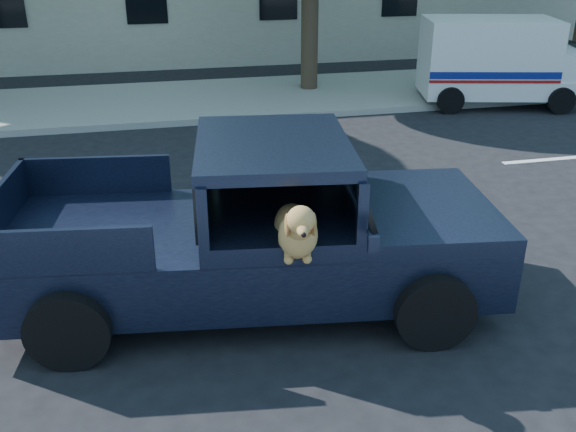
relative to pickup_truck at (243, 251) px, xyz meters
name	(u,v)px	position (x,y,z in m)	size (l,w,h in m)	color
ground	(103,304)	(-1.66, 0.30, -0.67)	(120.00, 120.00, 0.00)	black
far_sidewalk	(116,105)	(-1.66, 9.50, -0.60)	(60.00, 4.00, 0.15)	gray
lane_stripes	(230,186)	(0.34, 3.70, -0.66)	(21.60, 0.14, 0.01)	silver
pickup_truck	(243,251)	(0.00, 0.00, 0.00)	(5.77, 3.18, 1.98)	black
mail_truck	(496,68)	(7.52, 7.76, 0.24)	(4.09, 2.65, 2.08)	silver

